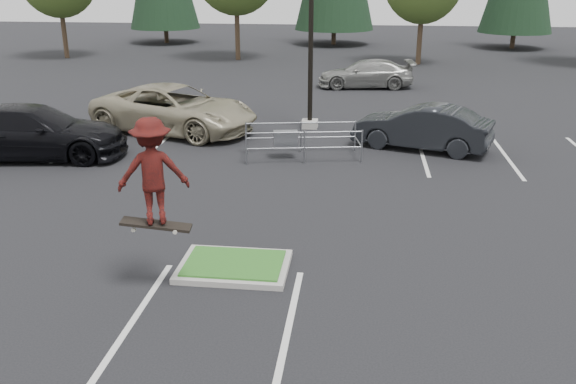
# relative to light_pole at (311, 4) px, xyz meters

# --- Properties ---
(ground) EXTENTS (120.00, 120.00, 0.00)m
(ground) POSITION_rel_light_pole_xyz_m (-0.50, -12.00, -4.56)
(ground) COLOR black
(ground) RESTS_ON ground
(grass_median) EXTENTS (2.20, 1.60, 0.16)m
(grass_median) POSITION_rel_light_pole_xyz_m (-0.50, -12.00, -4.48)
(grass_median) COLOR #9F9B94
(grass_median) RESTS_ON ground
(stall_lines) EXTENTS (22.62, 17.60, 0.01)m
(stall_lines) POSITION_rel_light_pole_xyz_m (-1.85, -5.98, -4.56)
(stall_lines) COLOR silver
(stall_lines) RESTS_ON ground
(light_pole) EXTENTS (0.70, 0.60, 10.12)m
(light_pole) POSITION_rel_light_pole_xyz_m (0.00, 0.00, 0.00)
(light_pole) COLOR #9F9B94
(light_pole) RESTS_ON ground
(cart_corral) EXTENTS (3.85, 1.96, 1.04)m
(cart_corral) POSITION_rel_light_pole_xyz_m (-0.30, -4.08, -3.91)
(cart_corral) COLOR gray
(cart_corral) RESTS_ON ground
(skateboarder) EXTENTS (1.42, 1.08, 2.10)m
(skateboarder) POSITION_rel_light_pole_xyz_m (-1.70, -13.00, -2.20)
(skateboarder) COLOR black
(skateboarder) RESTS_ON ground
(car_l_tan) EXTENTS (6.83, 4.64, 1.74)m
(car_l_tan) POSITION_rel_light_pole_xyz_m (-5.00, -1.18, -3.69)
(car_l_tan) COLOR gray
(car_l_tan) RESTS_ON ground
(car_l_black) EXTENTS (6.09, 3.12, 1.69)m
(car_l_black) POSITION_rel_light_pole_xyz_m (-8.50, -5.00, -3.71)
(car_l_black) COLOR black
(car_l_black) RESTS_ON ground
(car_r_charc) EXTENTS (4.81, 2.97, 1.50)m
(car_r_charc) POSITION_rel_light_pole_xyz_m (4.00, -2.49, -3.81)
(car_r_charc) COLOR black
(car_r_charc) RESTS_ON ground
(car_far_silver) EXTENTS (5.04, 2.48, 1.41)m
(car_far_silver) POSITION_rel_light_pole_xyz_m (2.14, 8.93, -3.85)
(car_far_silver) COLOR gray
(car_far_silver) RESTS_ON ground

